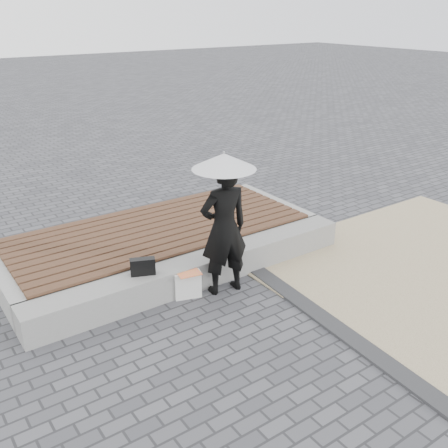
{
  "coord_description": "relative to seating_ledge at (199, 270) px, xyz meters",
  "views": [
    {
      "loc": [
        -3.38,
        -3.86,
        3.64
      ],
      "look_at": [
        0.17,
        1.23,
        1.0
      ],
      "focal_mm": 40.96,
      "sensor_mm": 36.0,
      "label": 1
    }
  ],
  "objects": [
    {
      "name": "canvas_tote",
      "position": [
        -0.34,
        -0.24,
        -0.01
      ],
      "size": [
        0.39,
        0.26,
        0.38
      ],
      "primitive_type": "cube",
      "rotation": [
        0.0,
        0.0,
        -0.31
      ],
      "color": "silver",
      "rests_on": "ground"
    },
    {
      "name": "ground",
      "position": [
        0.0,
        -1.6,
        -0.2
      ],
      "size": [
        80.0,
        80.0,
        0.0
      ],
      "primitive_type": "plane",
      "color": "#4C4D52",
      "rests_on": "ground"
    },
    {
      "name": "handbag",
      "position": [
        -0.87,
        0.0,
        0.31
      ],
      "size": [
        0.34,
        0.23,
        0.23
      ],
      "primitive_type": "cube",
      "rotation": [
        0.0,
        0.0,
        -0.39
      ],
      "color": "black",
      "rests_on": "seating_ledge"
    },
    {
      "name": "magazine",
      "position": [
        -0.34,
        -0.29,
        0.19
      ],
      "size": [
        0.34,
        0.28,
        0.01
      ],
      "primitive_type": "cube",
      "rotation": [
        0.0,
        0.0,
        -0.18
      ],
      "color": "#F63A4F",
      "rests_on": "canvas_tote"
    },
    {
      "name": "edging_band",
      "position": [
        0.75,
        -2.1,
        -0.18
      ],
      "size": [
        0.61,
        5.2,
        0.04
      ],
      "primitive_type": "cube",
      "rotation": [
        0.0,
        0.0,
        -0.07
      ],
      "color": "#2E2E31",
      "rests_on": "ground"
    },
    {
      "name": "woman",
      "position": [
        0.17,
        -0.37,
        0.74
      ],
      "size": [
        0.73,
        0.53,
        1.87
      ],
      "primitive_type": "imported",
      "rotation": [
        0.0,
        0.0,
        3.02
      ],
      "color": "black",
      "rests_on": "ground"
    },
    {
      "name": "timber_platform",
      "position": [
        0.0,
        1.2,
        0.0
      ],
      "size": [
        5.0,
        2.0,
        0.4
      ],
      "primitive_type": "cube",
      "color": "#9C9B97",
      "rests_on": "ground"
    },
    {
      "name": "seating_ledge",
      "position": [
        0.0,
        0.0,
        0.0
      ],
      "size": [
        5.0,
        0.45,
        0.4
      ],
      "primitive_type": "cube",
      "color": "gray",
      "rests_on": "ground"
    },
    {
      "name": "parasol",
      "position": [
        0.17,
        -0.37,
        1.66
      ],
      "size": [
        0.83,
        0.83,
        1.06
      ],
      "rotation": [
        0.0,
        0.0,
        -0.38
      ],
      "color": "#A8A8AD",
      "rests_on": "ground"
    },
    {
      "name": "timber_decking",
      "position": [
        0.0,
        1.2,
        0.22
      ],
      "size": [
        4.6,
        2.0,
        0.04
      ],
      "primitive_type": null,
      "color": "brown",
      "rests_on": "timber_platform"
    }
  ]
}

